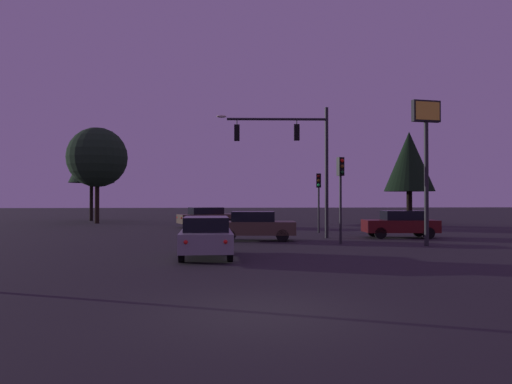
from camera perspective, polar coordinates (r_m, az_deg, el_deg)
name	(u,v)px	position (r m, az deg, el deg)	size (l,w,h in m)	color
ground_plane	(229,231)	(34.12, -3.09, -4.45)	(168.00, 168.00, 0.00)	#262326
traffic_signal_mast_arm	(296,149)	(27.71, 4.65, 4.94)	(6.22, 0.62, 7.28)	#232326
traffic_light_corner_left	(319,191)	(31.86, 7.22, 0.17)	(0.34, 0.37, 3.80)	#232326
traffic_light_corner_right	(341,182)	(24.28, 9.72, 1.09)	(0.37, 0.39, 4.20)	#232326
car_nearside_lane	(206,236)	(18.68, -5.77, -5.06)	(1.94, 4.48, 1.52)	gray
car_crossing_left	(401,224)	(28.93, 16.30, -3.51)	(4.16, 2.14, 1.52)	#4C0F0F
car_crossing_right	(255,225)	(25.90, -0.10, -3.86)	(4.27, 2.09, 1.52)	#473828
car_far_lane	(207,217)	(38.06, -5.62, -2.86)	(4.79, 3.18, 1.52)	#473828
store_sign_illuminated	(426,139)	(24.41, 18.99, 5.79)	(1.42, 0.49, 6.76)	#232326
tree_behind_sign	(409,162)	(45.44, 17.21, 3.35)	(4.36, 4.36, 8.07)	black
tree_left_far	(97,157)	(45.89, -17.80, 3.80)	(5.26, 5.26, 8.46)	black
tree_center_horizon	(92,161)	(51.48, -18.40, 3.45)	(4.38, 4.38, 8.15)	black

